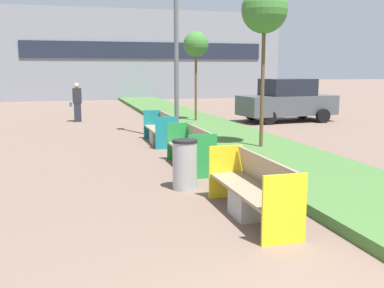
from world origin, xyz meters
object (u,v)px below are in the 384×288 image
(litter_bin, at_px, (185,165))
(parked_car_distant, at_px, (287,101))
(bench_yellow_frame, at_px, (253,193))
(sapling_tree_near, at_px, (264,11))
(bench_green_frame, at_px, (191,152))
(sapling_tree_far, at_px, (196,45))
(bench_teal_frame, at_px, (160,131))
(pedestrian_walking, at_px, (77,102))

(litter_bin, relative_size, parked_car_distant, 0.22)
(bench_yellow_frame, height_order, sapling_tree_near, sapling_tree_near)
(bench_green_frame, height_order, sapling_tree_near, sapling_tree_near)
(sapling_tree_far, bearing_deg, bench_teal_frame, -118.63)
(bench_yellow_frame, bearing_deg, bench_green_frame, 90.04)
(bench_yellow_frame, height_order, bench_green_frame, same)
(litter_bin, height_order, sapling_tree_far, sapling_tree_far)
(sapling_tree_far, bearing_deg, sapling_tree_near, -90.00)
(bench_teal_frame, distance_m, pedestrian_walking, 7.08)
(bench_green_frame, xyz_separation_m, pedestrian_walking, (-2.36, 10.32, 0.49))
(parked_car_distant, bearing_deg, bench_green_frame, -134.89)
(sapling_tree_far, relative_size, pedestrian_walking, 2.24)
(bench_yellow_frame, relative_size, bench_teal_frame, 1.09)
(pedestrian_walking, relative_size, parked_car_distant, 0.39)
(bench_yellow_frame, distance_m, sapling_tree_near, 6.46)
(pedestrian_walking, height_order, parked_car_distant, parked_car_distant)
(bench_green_frame, height_order, pedestrian_walking, pedestrian_walking)
(bench_yellow_frame, height_order, parked_car_distant, parked_car_distant)
(bench_teal_frame, height_order, litter_bin, litter_bin)
(sapling_tree_near, bearing_deg, parked_car_distant, 58.05)
(bench_green_frame, distance_m, bench_teal_frame, 3.67)
(sapling_tree_near, distance_m, pedestrian_walking, 10.53)
(sapling_tree_near, distance_m, parked_car_distant, 8.38)
(sapling_tree_near, bearing_deg, bench_yellow_frame, -115.20)
(bench_green_frame, xyz_separation_m, sapling_tree_far, (2.35, 7.97, 2.85))
(bench_green_frame, xyz_separation_m, sapling_tree_near, (2.35, 1.36, 3.39))
(bench_yellow_frame, distance_m, bench_teal_frame, 7.29)
(bench_yellow_frame, relative_size, bench_green_frame, 1.09)
(sapling_tree_near, bearing_deg, sapling_tree_far, 90.00)
(litter_bin, relative_size, pedestrian_walking, 0.57)
(litter_bin, distance_m, sapling_tree_far, 10.53)
(bench_green_frame, bearing_deg, sapling_tree_near, 30.10)
(sapling_tree_far, height_order, pedestrian_walking, sapling_tree_far)
(sapling_tree_near, bearing_deg, pedestrian_walking, 117.72)
(sapling_tree_near, relative_size, parked_car_distant, 1.01)
(bench_green_frame, bearing_deg, sapling_tree_far, 73.59)
(sapling_tree_near, height_order, parked_car_distant, sapling_tree_near)
(bench_yellow_frame, height_order, sapling_tree_far, sapling_tree_far)
(sapling_tree_far, distance_m, pedestrian_walking, 5.77)
(sapling_tree_far, distance_m, parked_car_distant, 4.77)
(bench_teal_frame, relative_size, sapling_tree_far, 0.56)
(bench_green_frame, distance_m, pedestrian_walking, 10.60)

